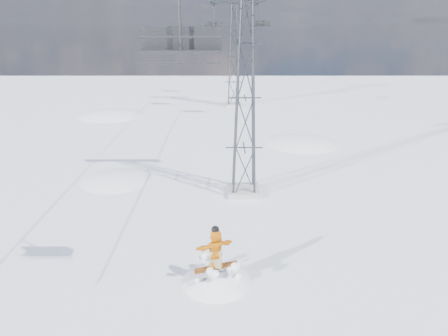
{
  "coord_description": "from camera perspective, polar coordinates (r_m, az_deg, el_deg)",
  "views": [
    {
      "loc": [
        -0.33,
        -13.02,
        9.33
      ],
      "look_at": [
        -0.32,
        3.25,
        3.31
      ],
      "focal_mm": 32.0,
      "sensor_mm": 36.0,
      "label": 1
    }
  ],
  "objects": [
    {
      "name": "snow_terrain",
      "position": [
        39.38,
        -6.58,
        -8.54
      ],
      "size": [
        39.0,
        37.0,
        22.0
      ],
      "color": "white",
      "rests_on": "ground"
    },
    {
      "name": "lift_tower_far",
      "position": [
        46.19,
        1.41,
        15.52
      ],
      "size": [
        5.2,
        1.8,
        11.43
      ],
      "color": "#999999",
      "rests_on": "ground"
    },
    {
      "name": "lift_chair_extra",
      "position": [
        52.12,
        -1.3,
        19.82
      ],
      "size": [
        1.99,
        0.57,
        2.46
      ],
      "color": "black",
      "rests_on": "ground"
    },
    {
      "name": "lift_chair_mid",
      "position": [
        38.71,
        5.2,
        19.78
      ],
      "size": [
        1.85,
        0.53,
        2.29
      ],
      "color": "black",
      "rests_on": "ground"
    },
    {
      "name": "lift_tower_near",
      "position": [
        21.4,
        3.03,
        9.9
      ],
      "size": [
        5.2,
        1.8,
        11.43
      ],
      "color": "#999999",
      "rests_on": "ground"
    },
    {
      "name": "ground",
      "position": [
        16.02,
        1.2,
        -15.3
      ],
      "size": [
        120.0,
        120.0,
        0.0
      ],
      "primitive_type": "plane",
      "color": "white",
      "rests_on": "ground"
    },
    {
      "name": "snowboarder_jump",
      "position": [
        16.82,
        -1.08,
        -20.42
      ],
      "size": [
        4.4,
        4.4,
        6.47
      ],
      "color": "white",
      "rests_on": "ground"
    },
    {
      "name": "lift_chair_far",
      "position": [
        42.98,
        -1.56,
        19.66
      ],
      "size": [
        2.03,
        0.58,
        2.51
      ],
      "color": "black",
      "rests_on": "ground"
    },
    {
      "name": "lift_chair_near",
      "position": [
        10.45,
        -6.19,
        17.43
      ],
      "size": [
        2.04,
        0.59,
        2.54
      ],
      "color": "black",
      "rests_on": "ground"
    }
  ]
}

